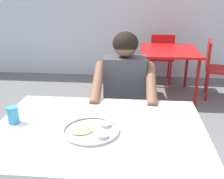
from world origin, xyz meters
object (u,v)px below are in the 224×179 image
Objects in this scene: chair_red_far at (161,55)px; drinking_cup at (13,114)px; diner_foreground at (124,94)px; chair_foreground at (125,109)px; table_foreground at (99,139)px; chair_red_left at (124,62)px; chair_red_right at (215,65)px; table_background_red at (169,55)px; thali_tray at (91,130)px.

drinking_cup is at bearing -110.61° from chair_red_far.
diner_foreground is at bearing -101.84° from chair_red_far.
table_foreground is at bearing -97.39° from chair_foreground.
diner_foreground reaches higher than chair_foreground.
diner_foreground is at bearing 79.87° from table_foreground.
chair_red_left reaches higher than chair_red_right.
chair_foreground is at bearing 53.50° from drinking_cup.
table_background_red is 1.13× the size of chair_red_far.
diner_foreground is 1.40× the size of chair_red_left.
drinking_cup is at bearing 177.92° from table_foreground.
chair_red_far is (1.14, 3.04, -0.33)m from drinking_cup.
thali_tray is 0.39× the size of chair_red_right.
table_foreground is 0.54m from drinking_cup.
drinking_cup is 1.12m from chair_foreground.
chair_foreground is (0.15, 0.93, -0.29)m from thali_tray.
drinking_cup is (-0.48, 0.07, 0.05)m from thali_tray.
diner_foreground is at bearing -106.96° from table_background_red.
chair_red_left is at bearing 88.64° from thali_tray.
chair_red_far is at bearing 69.39° from drinking_cup.
table_foreground is at bearing -118.31° from chair_red_right.
chair_red_left reaches higher than chair_red_far.
table_foreground is 1.45× the size of chair_foreground.
thali_tray is 0.38× the size of chair_foreground.
table_foreground is 0.66m from diner_foreground.
table_foreground is at bearing 51.46° from thali_tray.
thali_tray is 0.38× the size of chair_red_left.
chair_foreground is at bearing -109.28° from table_background_red.
thali_tray reaches higher than table_background_red.
thali_tray is at bearing -128.54° from table_foreground.
chair_red_left is 1.03× the size of chair_red_far.
chair_foreground is at bearing 82.61° from table_foreground.
table_background_red is at bearing -85.14° from chair_red_far.
chair_red_left is at bearing 178.61° from chair_red_right.
chair_red_far is (-0.05, 0.59, -0.14)m from table_background_red.
diner_foreground is at bearing -87.07° from chair_red_left.
table_foreground is 1.31× the size of table_background_red.
drinking_cup is 0.13× the size of chair_red_right.
chair_red_far is (0.60, 0.56, -0.02)m from chair_red_left.
chair_red_left is (0.54, 2.48, -0.31)m from drinking_cup.
thali_tray is 0.27× the size of diner_foreground.
drinking_cup is 3.08m from chair_red_right.
thali_tray reaches higher than table_foreground.
diner_foreground is 1.86m from chair_red_left.
table_foreground is 1.44× the size of chair_red_left.
chair_red_right is (0.66, -0.00, -0.13)m from table_background_red.
thali_tray is 3.19m from chair_red_far.
chair_foreground is 0.32m from diner_foreground.
table_foreground is at bearing -100.13° from diner_foreground.
chair_foreground is 2.24m from chair_red_far.
table_background_red is 1.10× the size of chair_red_left.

